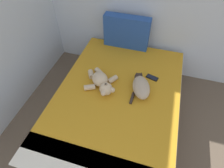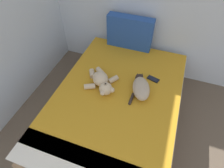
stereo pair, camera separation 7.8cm
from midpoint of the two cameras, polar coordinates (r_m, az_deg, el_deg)
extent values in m
cube|color=#9E7A56|center=(2.47, 0.59, -8.20)|extent=(1.45, 2.08, 0.30)
cube|color=white|center=(2.28, 0.63, -4.78)|extent=(1.41, 2.02, 0.18)
cube|color=orange|center=(2.24, 1.10, -1.99)|extent=(1.39, 1.87, 0.02)
cube|color=#264C99|center=(2.76, 3.55, 15.32)|extent=(0.64, 0.14, 0.46)
ellipsoid|color=tan|center=(2.18, 7.73, -0.98)|extent=(0.29, 0.38, 0.15)
sphere|color=#332823|center=(2.32, 7.01, 2.07)|extent=(0.10, 0.10, 0.10)
cone|color=#332823|center=(2.28, 6.45, 3.08)|extent=(0.04, 0.04, 0.04)
cone|color=#332823|center=(2.29, 7.82, 3.12)|extent=(0.04, 0.04, 0.04)
cylinder|color=#332823|center=(2.14, 5.03, -4.18)|extent=(0.03, 0.16, 0.03)
ellipsoid|color=#332823|center=(2.28, 8.21, -0.10)|extent=(0.09, 0.11, 0.04)
ellipsoid|color=beige|center=(2.26, -4.63, 1.49)|extent=(0.28, 0.28, 0.15)
sphere|color=beige|center=(2.14, -2.89, -1.48)|extent=(0.15, 0.15, 0.15)
sphere|color=tan|center=(2.11, -2.94, -0.57)|extent=(0.06, 0.06, 0.06)
sphere|color=black|center=(2.09, -2.96, -0.10)|extent=(0.02, 0.02, 0.02)
sphere|color=beige|center=(2.12, -0.95, -1.82)|extent=(0.06, 0.06, 0.06)
sphere|color=beige|center=(2.09, -3.74, -2.81)|extent=(0.06, 0.06, 0.06)
cylinder|color=beige|center=(2.30, -0.85, 1.34)|extent=(0.12, 0.14, 0.06)
cylinder|color=beige|center=(2.41, -4.85, 3.67)|extent=(0.13, 0.12, 0.06)
cylinder|color=beige|center=(2.24, -7.75, -0.99)|extent=(0.14, 0.12, 0.06)
cylinder|color=beige|center=(2.39, -7.24, 2.89)|extent=(0.11, 0.14, 0.06)
cube|color=black|center=(2.41, 11.05, 1.90)|extent=(0.16, 0.11, 0.01)
cube|color=black|center=(2.41, 11.06, 1.99)|extent=(0.14, 0.09, 0.00)
camera|label=1|loc=(0.04, -91.03, -1.10)|focal=30.44mm
camera|label=2|loc=(0.04, 88.97, 1.10)|focal=30.44mm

